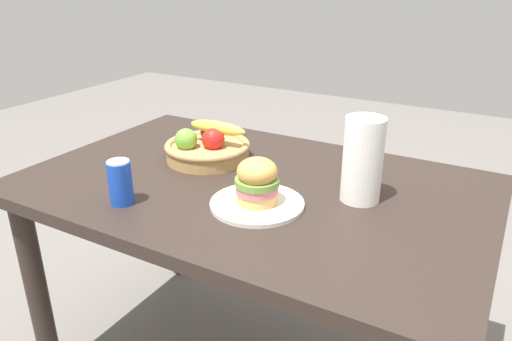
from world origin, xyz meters
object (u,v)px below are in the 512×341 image
at_px(fruit_basket, 208,147).
at_px(paper_towel_roll, 363,160).
at_px(sandwich, 257,181).
at_px(soda_can, 120,182).
at_px(plate, 257,204).

xyz_separation_m(fruit_basket, paper_towel_roll, (0.55, -0.05, 0.07)).
relative_size(sandwich, soda_can, 1.02).
relative_size(soda_can, fruit_basket, 0.43).
distance_m(plate, sandwich, 0.07).
relative_size(plate, soda_can, 2.07).
distance_m(plate, soda_can, 0.38).
distance_m(soda_can, fruit_basket, 0.40).
xyz_separation_m(sandwich, paper_towel_roll, (0.23, 0.18, 0.05)).
height_order(sandwich, fruit_basket, sandwich).
xyz_separation_m(plate, fruit_basket, (-0.32, 0.22, 0.04)).
distance_m(sandwich, paper_towel_roll, 0.30).
bearing_deg(plate, soda_can, -153.07).
bearing_deg(sandwich, plate, -90.00).
relative_size(plate, paper_towel_roll, 1.08).
distance_m(plate, paper_towel_roll, 0.31).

